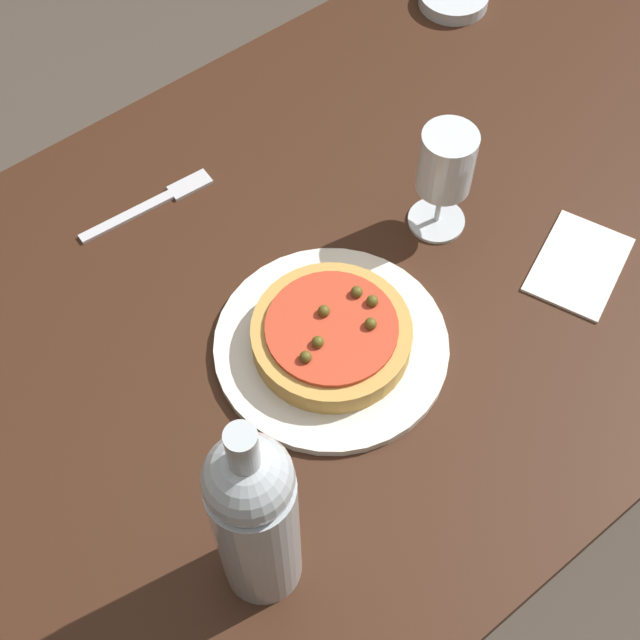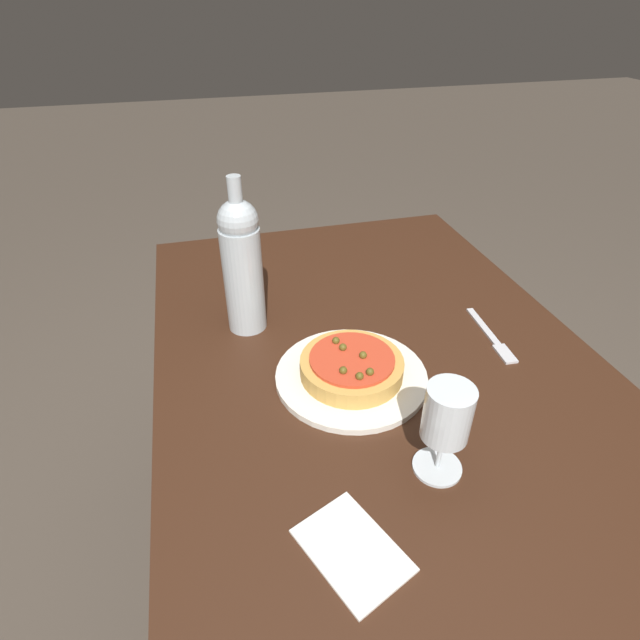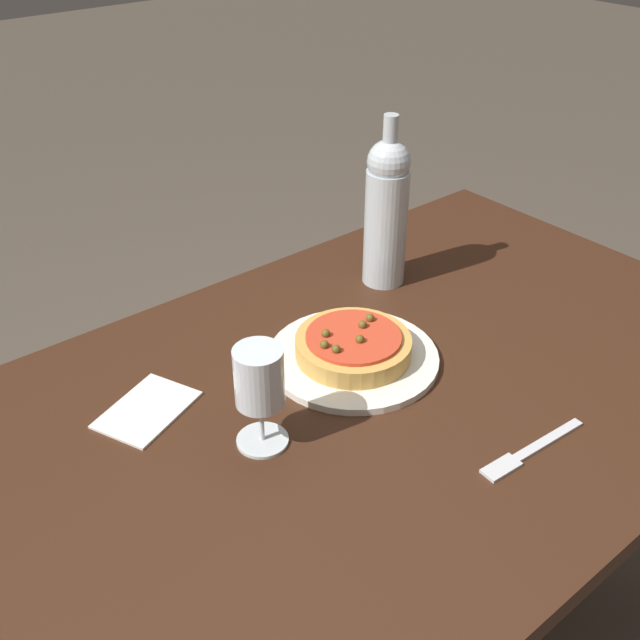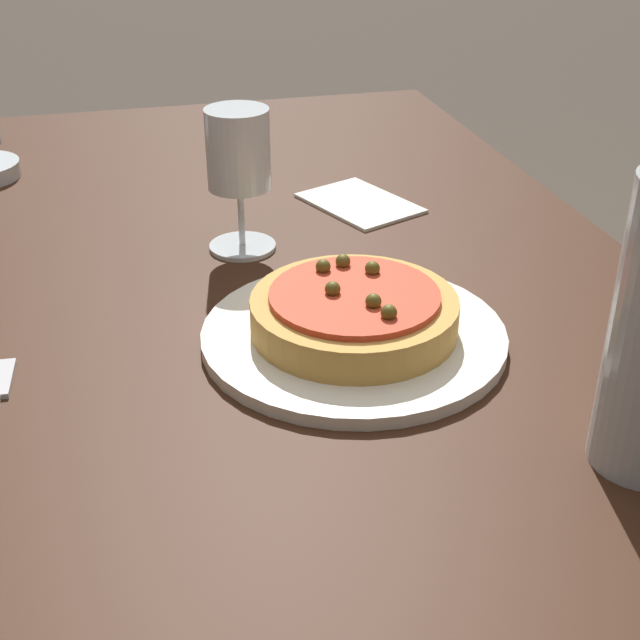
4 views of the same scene
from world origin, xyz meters
name	(u,v)px [view 4 (image 4 of 4)]	position (x,y,z in m)	size (l,w,h in m)	color
dining_table	(266,394)	(0.00, 0.00, 0.68)	(1.48, 0.84, 0.77)	#381E11
dinner_plate	(354,336)	(-0.07, -0.07, 0.78)	(0.28, 0.28, 0.01)	white
pizza	(354,312)	(-0.07, -0.07, 0.81)	(0.19, 0.19, 0.05)	gold
wine_glass	(238,156)	(0.15, -0.01, 0.88)	(0.07, 0.07, 0.16)	silver
paper_napkin	(360,203)	(0.24, -0.17, 0.78)	(0.17, 0.15, 0.00)	silver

